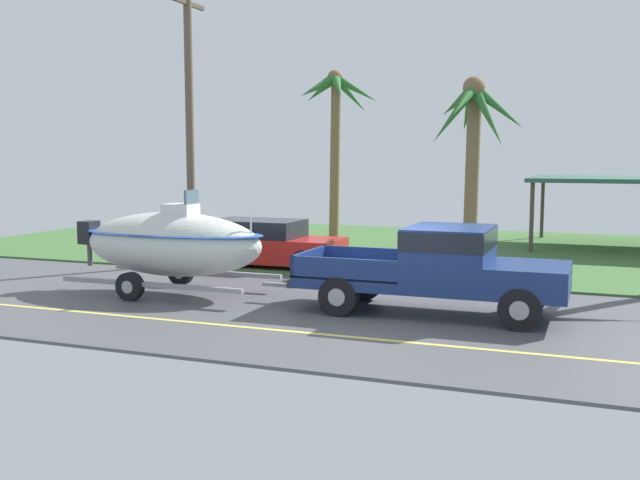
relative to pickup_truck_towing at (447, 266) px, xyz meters
name	(u,v)px	position (x,y,z in m)	size (l,w,h in m)	color
ground	(459,262)	(-1.14, 7.72, -1.02)	(36.00, 22.00, 0.11)	#4C4C51
pickup_truck_towing	(447,266)	(0.00, 0.00, 0.00)	(5.66, 2.02, 1.81)	navy
boat_on_trailer	(172,243)	(-6.48, 0.00, 0.18)	(5.79, 2.36, 2.46)	gray
parked_sedan_near	(263,244)	(-6.34, 4.62, -0.34)	(4.60, 1.87, 1.38)	#B21E19
palm_tree_near_left	(474,127)	(-0.79, 7.73, 3.07)	(2.84, 3.39, 5.60)	brown
palm_tree_mid	(336,112)	(-6.82, 12.20, 3.93)	(3.08, 3.43, 6.53)	brown
utility_pole	(190,121)	(-8.57, 4.36, 3.26)	(0.24, 1.80, 8.24)	brown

